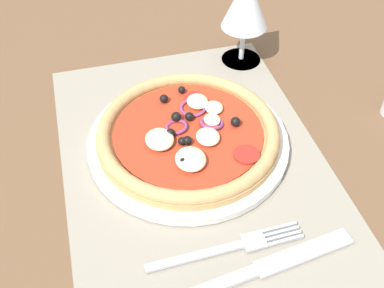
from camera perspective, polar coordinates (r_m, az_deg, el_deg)
name	(u,v)px	position (r cm, az deg, el deg)	size (l,w,h in cm)	color
ground_plane	(194,168)	(63.02, 0.21, -2.87)	(190.00, 140.00, 2.40)	brown
placemat	(194,161)	(61.99, 0.21, -2.00)	(47.94, 33.54, 0.40)	gray
plate	(191,141)	(63.53, -0.11, 0.39)	(26.79, 26.79, 1.02)	silver
pizza	(191,132)	(62.39, -0.11, 1.42)	(24.14, 24.14, 2.66)	tan
fork	(234,246)	(53.71, 5.07, -12.15)	(2.30, 18.03, 0.44)	silver
knife	(272,265)	(52.97, 9.59, -14.12)	(4.19, 20.05, 0.62)	silver
wine_glass	(246,3)	(74.32, 6.49, 16.48)	(7.20, 7.20, 14.90)	silver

